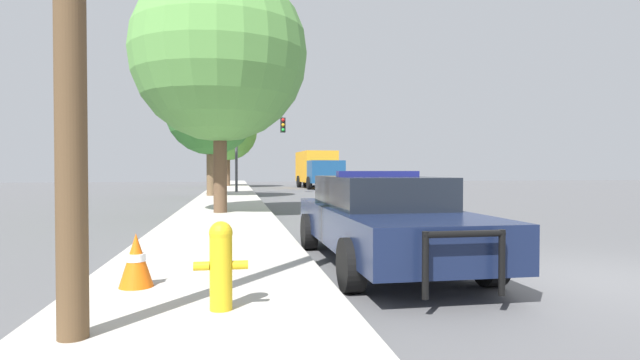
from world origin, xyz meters
The scene contains 11 objects.
ground_plane centered at (0.00, 0.00, 0.00)m, with size 110.00×110.00×0.00m, color #565659.
sidewalk_left centered at (-5.10, 0.00, 0.07)m, with size 3.00×110.00×0.13m.
police_car centered at (-2.48, 1.62, 0.74)m, with size 2.09×5.45×1.46m.
fire_hydrant centered at (-4.89, -1.05, 0.59)m, with size 0.52×0.23×0.86m.
traffic_light centered at (-3.43, 24.59, 3.42)m, with size 3.05×0.35×4.67m.
car_background_distant centered at (1.93, 37.84, 0.72)m, with size 2.00×4.65×1.32m.
box_truck centered at (1.76, 33.12, 1.60)m, with size 2.96×7.33×2.93m.
tree_sidewalk_mid centered at (-5.97, 20.45, 4.55)m, with size 4.66×4.66×6.77m.
tree_sidewalk_near centered at (-5.21, 10.05, 5.09)m, with size 5.49×5.49×7.72m.
tree_sidewalk_far centered at (-5.35, 36.02, 4.67)m, with size 4.88×4.88×6.99m.
traffic_cone centered at (-5.88, 0.07, 0.44)m, with size 0.39×0.39×0.62m.
Camera 1 is at (-4.76, -5.94, 1.49)m, focal length 28.00 mm.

